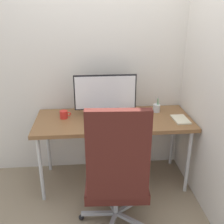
% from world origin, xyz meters
% --- Properties ---
extents(ground_plane, '(8.00, 8.00, 0.00)m').
position_xyz_m(ground_plane, '(0.00, 0.00, 0.00)').
color(ground_plane, gray).
extents(wall_back, '(2.80, 0.04, 2.80)m').
position_xyz_m(wall_back, '(0.00, 0.36, 1.40)').
color(wall_back, silver).
rests_on(wall_back, ground_plane).
extents(wall_side_right, '(0.04, 1.87, 2.80)m').
position_xyz_m(wall_side_right, '(0.83, -0.17, 1.40)').
color(wall_side_right, silver).
rests_on(wall_side_right, ground_plane).
extents(desk, '(1.60, 0.66, 0.75)m').
position_xyz_m(desk, '(0.00, 0.00, 0.70)').
color(desk, brown).
rests_on(desk, ground_plane).
extents(office_chair, '(0.63, 0.65, 1.18)m').
position_xyz_m(office_chair, '(-0.04, -0.71, 0.58)').
color(office_chair, black).
rests_on(office_chair, ground_plane).
extents(monitor, '(0.64, 0.17, 0.44)m').
position_xyz_m(monitor, '(-0.08, 0.09, 0.99)').
color(monitor, black).
rests_on(monitor, desk).
extents(keyboard, '(0.42, 0.18, 0.03)m').
position_xyz_m(keyboard, '(-0.08, -0.14, 0.76)').
color(keyboard, black).
rests_on(keyboard, desk).
extents(mouse, '(0.08, 0.10, 0.03)m').
position_xyz_m(mouse, '(0.31, -0.17, 0.77)').
color(mouse, gray).
rests_on(mouse, desk).
extents(pen_holder, '(0.08, 0.08, 0.18)m').
position_xyz_m(pen_holder, '(0.48, 0.14, 0.79)').
color(pen_holder, silver).
rests_on(pen_holder, desk).
extents(notebook, '(0.15, 0.24, 0.01)m').
position_xyz_m(notebook, '(0.67, -0.10, 0.76)').
color(notebook, beige).
rests_on(notebook, desk).
extents(coffee_mug, '(0.12, 0.08, 0.08)m').
position_xyz_m(coffee_mug, '(-0.51, 0.06, 0.79)').
color(coffee_mug, red).
rests_on(coffee_mug, desk).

